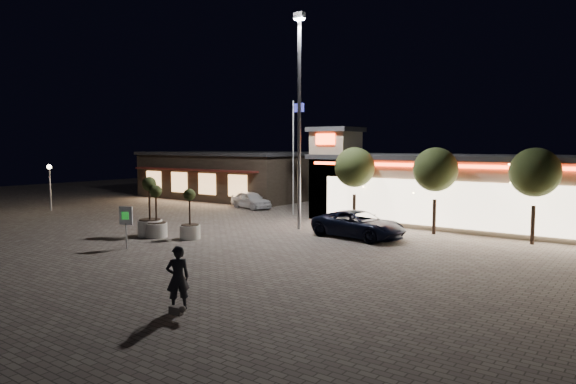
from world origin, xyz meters
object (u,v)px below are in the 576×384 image
Objects in this scene: planter_left at (150,218)px; planter_mid at (156,221)px; white_sedan at (251,200)px; pedestrian at (178,278)px; valet_sign at (126,219)px; pickup_truck at (359,224)px.

planter_mid is (0.54, -0.01, -0.13)m from planter_left.
white_sedan is at bearing 106.01° from planter_left.
valet_sign is at bearing -88.33° from pedestrian.
pickup_truck is 1.31× the size of white_sedan.
planter_left is (3.64, -12.68, 0.33)m from white_sedan.
white_sedan is 24.84m from pedestrian.
planter_mid is at bearing -1.01° from planter_left.
planter_left is 1.15× the size of planter_mid.
pickup_truck is 11.22m from planter_left.
pickup_truck is 1.59× the size of planter_left.
planter_mid is (-10.18, 7.58, -0.10)m from pedestrian.
planter_left is at bearing -148.85° from white_sedan.
pickup_truck is 10.78m from planter_mid.
planter_mid reaches higher than pedestrian.
planter_left is 0.55m from planter_mid.
pickup_truck is 11.81m from valet_sign.
planter_left reaches higher than valet_sign.
pickup_truck is 14.47m from white_sedan.
planter_left reaches higher than planter_mid.
planter_left is at bearing 178.99° from planter_mid.
valet_sign is at bearing -57.24° from planter_left.
planter_left is (-10.72, 7.59, 0.03)m from pedestrian.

